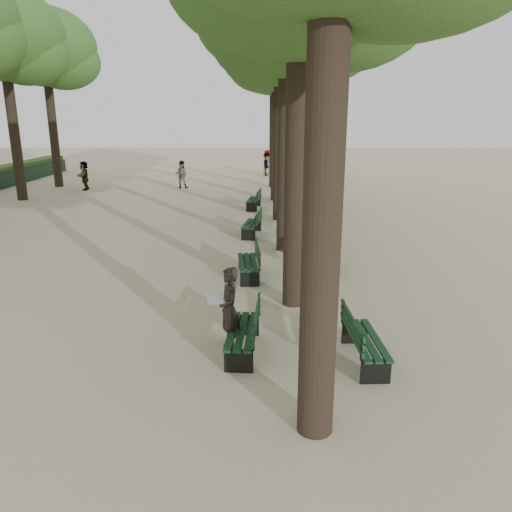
{
  "coord_description": "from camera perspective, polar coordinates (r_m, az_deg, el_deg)",
  "views": [
    {
      "loc": [
        0.7,
        -8.32,
        4.45
      ],
      "look_at": [
        0.6,
        3.0,
        1.2
      ],
      "focal_mm": 35.0,
      "sensor_mm": 36.0,
      "label": 1
    }
  ],
  "objects": [
    {
      "name": "bench_right_3",
      "position": [
        24.48,
        5.06,
        6.12
      ],
      "size": [
        0.59,
        1.81,
        0.92
      ],
      "color": "black",
      "rests_on": "ground"
    },
    {
      "name": "bench_right_1",
      "position": [
        15.01,
        7.89,
        -0.3
      ],
      "size": [
        0.69,
        1.83,
        0.92
      ],
      "color": "black",
      "rests_on": "ground"
    },
    {
      "name": "tree_central_4",
      "position": [
        26.52,
        2.43,
        22.93
      ],
      "size": [
        6.0,
        6.0,
        9.95
      ],
      "color": "#33261C",
      "rests_on": "ground"
    },
    {
      "name": "bench_right_2",
      "position": [
        19.12,
        6.31,
        3.3
      ],
      "size": [
        0.76,
        1.85,
        0.92
      ],
      "color": "black",
      "rests_on": "ground"
    },
    {
      "name": "tree_central_5",
      "position": [
        31.49,
        2.12,
        21.84
      ],
      "size": [
        6.0,
        6.0,
        9.95
      ],
      "color": "#33261C",
      "rests_on": "ground"
    },
    {
      "name": "bench_left_2",
      "position": [
        18.8,
        -0.52,
        3.17
      ],
      "size": [
        0.8,
        1.86,
        0.92
      ],
      "color": "black",
      "rests_on": "ground"
    },
    {
      "name": "tree_far_4",
      "position": [
        29.45,
        -27.07,
        21.6
      ],
      "size": [
        6.0,
        6.0,
        10.45
      ],
      "color": "#33261C",
      "rests_on": "ground"
    },
    {
      "name": "pedestrian_b",
      "position": [
        37.08,
        1.24,
        10.44
      ],
      "size": [
        0.51,
        1.15,
        1.71
      ],
      "primitive_type": "imported",
      "rotation": [
        0.0,
        0.0,
        1.72
      ],
      "color": "#262628",
      "rests_on": "ground"
    },
    {
      "name": "bench_left_3",
      "position": [
        24.15,
        -0.29,
        6.05
      ],
      "size": [
        0.77,
        1.85,
        0.92
      ],
      "color": "black",
      "rests_on": "ground"
    },
    {
      "name": "ground",
      "position": [
        9.46,
        -3.89,
        -12.08
      ],
      "size": [
        120.0,
        120.0,
        0.0
      ],
      "primitive_type": "plane",
      "color": "#C2B193",
      "rests_on": "ground"
    },
    {
      "name": "pedestrian_d",
      "position": [
        38.42,
        1.28,
        10.69
      ],
      "size": [
        0.69,
        0.94,
        1.78
      ],
      "primitive_type": "imported",
      "rotation": [
        0.0,
        0.0,
        2.01
      ],
      "color": "#262628",
      "rests_on": "ground"
    },
    {
      "name": "tree_central_2",
      "position": [
        16.65,
        3.66,
        27.08
      ],
      "size": [
        6.0,
        6.0,
        9.95
      ],
      "color": "#33261C",
      "rests_on": "ground"
    },
    {
      "name": "pedestrian_e",
      "position": [
        31.87,
        -19.01,
        8.68
      ],
      "size": [
        0.47,
        1.61,
        1.71
      ],
      "primitive_type": "imported",
      "rotation": [
        0.0,
        0.0,
        4.8
      ],
      "color": "#262628",
      "rests_on": "ground"
    },
    {
      "name": "bench_left_1",
      "position": [
        13.96,
        -0.88,
        -1.39
      ],
      "size": [
        0.7,
        1.84,
        0.92
      ],
      "color": "black",
      "rests_on": "ground"
    },
    {
      "name": "bench_left_0",
      "position": [
        9.69,
        -1.54,
        -9.5
      ],
      "size": [
        0.68,
        1.83,
        0.92
      ],
      "color": "black",
      "rests_on": "ground"
    },
    {
      "name": "tree_far_5",
      "position": [
        34.0,
        -23.05,
        21.07
      ],
      "size": [
        6.0,
        6.0,
        10.45
      ],
      "color": "#33261C",
      "rests_on": "ground"
    },
    {
      "name": "pedestrian_a",
      "position": [
        31.28,
        -8.5,
        9.2
      ],
      "size": [
        0.84,
        0.41,
        1.67
      ],
      "primitive_type": "imported",
      "rotation": [
        0.0,
        0.0,
        3.04
      ],
      "color": "#262628",
      "rests_on": "ground"
    },
    {
      "name": "man_with_map",
      "position": [
        9.59,
        -3.08,
        -6.12
      ],
      "size": [
        0.69,
        0.73,
        1.67
      ],
      "color": "black",
      "rests_on": "ground"
    },
    {
      "name": "tree_central_3",
      "position": [
        21.57,
        2.89,
        24.53
      ],
      "size": [
        6.0,
        6.0,
        9.95
      ],
      "color": "#33261C",
      "rests_on": "ground"
    },
    {
      "name": "pedestrian_c",
      "position": [
        34.49,
        9.18,
        9.96
      ],
      "size": [
        1.16,
        0.76,
        1.87
      ],
      "primitive_type": "imported",
      "rotation": [
        0.0,
        0.0,
        2.75
      ],
      "color": "#262628",
      "rests_on": "ground"
    },
    {
      "name": "bench_right_0",
      "position": [
        9.56,
        12.32,
        -10.27
      ],
      "size": [
        0.65,
        1.82,
        0.92
      ],
      "color": "black",
      "rests_on": "ground"
    }
  ]
}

